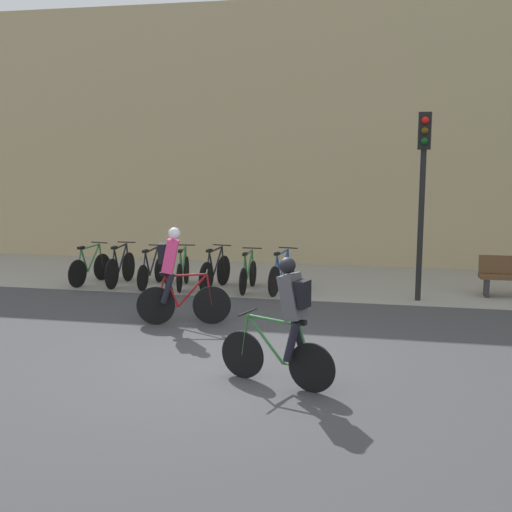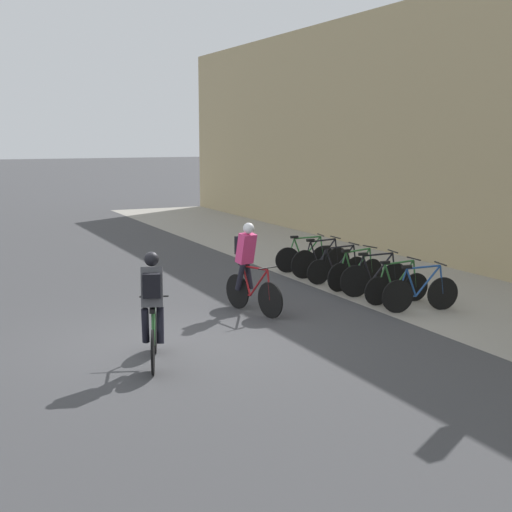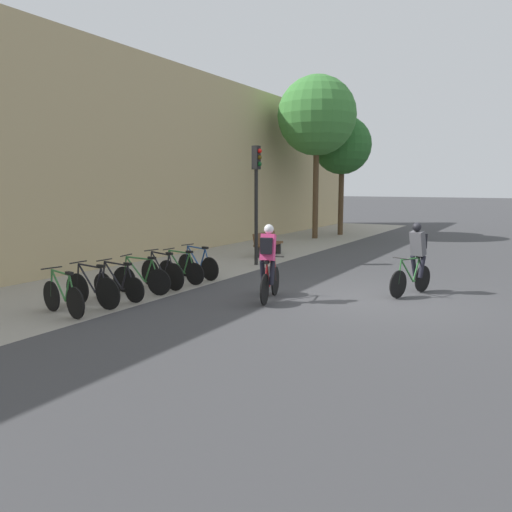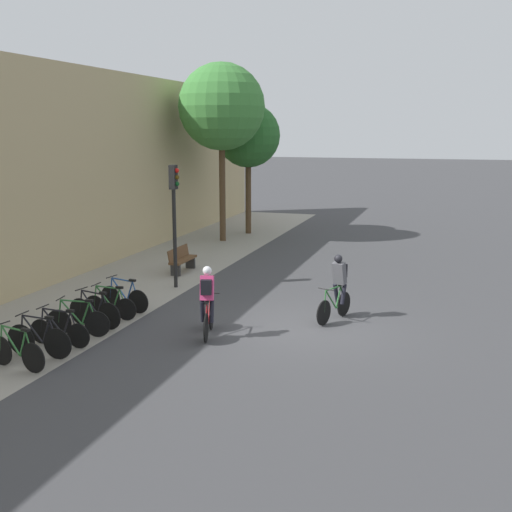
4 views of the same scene
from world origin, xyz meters
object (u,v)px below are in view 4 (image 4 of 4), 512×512
parked_bike_0 (17,351)px  parked_bike_4 (95,312)px  cyclist_pink (208,300)px  parked_bike_3 (78,321)px  parked_bike_1 (39,339)px  parked_bike_6 (124,297)px  cyclist_grey (338,285)px  bench (182,259)px  parked_bike_2 (60,331)px  parked_bike_5 (110,305)px  traffic_light_pole (174,204)px

parked_bike_0 → parked_bike_4: bearing=0.0°
cyclist_pink → parked_bike_3: 3.27m
cyclist_pink → parked_bike_3: (-0.86, 3.11, -0.55)m
parked_bike_0 → parked_bike_1: (0.78, 0.00, 0.02)m
parked_bike_1 → parked_bike_3: parked_bike_1 is taller
cyclist_pink → parked_bike_6: 3.48m
cyclist_grey → bench: (4.09, 6.37, -0.48)m
parked_bike_2 → parked_bike_5: 2.33m
parked_bike_0 → bench: (9.79, 0.51, 0.07)m
parked_bike_2 → cyclist_pink: bearing=-62.2°
parked_bike_1 → traffic_light_pole: traffic_light_pole is taller
parked_bike_4 → traffic_light_pole: bearing=-3.0°
cyclist_grey → parked_bike_0: bearing=134.2°
parked_bike_2 → parked_bike_4: (1.55, 0.00, 0.03)m
cyclist_pink → parked_bike_0: bearing=135.8°
cyclist_grey → traffic_light_pole: size_ratio=0.45×
parked_bike_3 → traffic_light_pole: (5.31, -0.23, 2.32)m
parked_bike_0 → cyclist_grey: bearing=-45.8°
parked_bike_1 → bench: size_ratio=1.02×
parked_bike_0 → parked_bike_1: 0.78m
parked_bike_2 → bench: (8.23, 0.52, 0.09)m
parked_bike_1 → parked_bike_4: parked_bike_1 is taller
parked_bike_1 → traffic_light_pole: (6.87, -0.23, 2.30)m
cyclist_grey → parked_bike_6: size_ratio=1.08×
parked_bike_0 → parked_bike_3: 2.33m
cyclist_pink → parked_bike_5: bearing=77.3°
cyclist_pink → parked_bike_4: 3.15m
parked_bike_5 → bench: size_ratio=0.96×
parked_bike_6 → traffic_light_pole: traffic_light_pole is taller
traffic_light_pole → parked_bike_0: bearing=178.3°
cyclist_grey → parked_bike_2: size_ratio=1.08×
parked_bike_1 → parked_bike_2: bearing=-0.2°
parked_bike_4 → parked_bike_6: (1.55, -0.00, -0.01)m
parked_bike_0 → parked_bike_6: parked_bike_6 is taller
parked_bike_5 → bench: (5.90, 0.51, 0.09)m
parked_bike_4 → traffic_light_pole: traffic_light_pole is taller
parked_bike_6 → bench: parked_bike_6 is taller
parked_bike_2 → traffic_light_pole: size_ratio=0.42×
parked_bike_0 → parked_bike_5: parked_bike_0 is taller
parked_bike_0 → parked_bike_6: (4.66, -0.00, 0.01)m
parked_bike_0 → parked_bike_5: size_ratio=1.01×
parked_bike_2 → parked_bike_4: bearing=0.1°
parked_bike_0 → parked_bike_2: parked_bike_0 is taller
parked_bike_3 → parked_bike_2: bearing=-179.9°
parked_bike_5 → parked_bike_0: bearing=180.0°
cyclist_grey → parked_bike_4: 6.43m
traffic_light_pole → parked_bike_5: bearing=176.5°
parked_bike_6 → traffic_light_pole: (2.99, -0.23, 2.31)m
cyclist_pink → bench: 7.54m
cyclist_grey → bench: 7.58m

